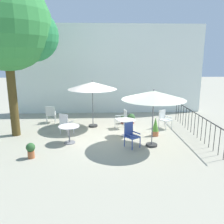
% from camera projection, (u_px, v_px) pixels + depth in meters
% --- Properties ---
extents(ground_plane, '(60.00, 60.00, 0.00)m').
position_uv_depth(ground_plane, '(112.00, 136.00, 10.17)').
color(ground_plane, '#A09A86').
extents(villa_facade, '(11.38, 0.30, 5.27)m').
position_uv_depth(villa_facade, '(109.00, 70.00, 13.96)').
color(villa_facade, white).
rests_on(villa_facade, ground).
extents(terrace_railing, '(0.03, 5.49, 1.01)m').
position_uv_depth(terrace_railing, '(195.00, 120.00, 10.17)').
color(terrace_railing, black).
rests_on(terrace_railing, ground).
extents(shade_tree, '(3.87, 3.69, 6.50)m').
position_uv_depth(shade_tree, '(7.00, 24.00, 9.27)').
color(shade_tree, '#4D3D1B').
rests_on(shade_tree, ground).
extents(patio_umbrella_0, '(2.40, 2.40, 2.23)m').
position_uv_depth(patio_umbrella_0, '(154.00, 96.00, 8.59)').
color(patio_umbrella_0, '#2D2D2D').
rests_on(patio_umbrella_0, ground).
extents(patio_umbrella_1, '(2.37, 2.37, 2.29)m').
position_uv_depth(patio_umbrella_1, '(92.00, 86.00, 11.09)').
color(patio_umbrella_1, '#2D2D2D').
rests_on(patio_umbrella_1, ground).
extents(cafe_table_0, '(0.78, 0.78, 0.74)m').
position_uv_depth(cafe_table_0, '(126.00, 125.00, 10.06)').
color(cafe_table_0, silver).
rests_on(cafe_table_0, ground).
extents(cafe_table_1, '(0.83, 0.83, 0.71)m').
position_uv_depth(cafe_table_1, '(69.00, 131.00, 9.26)').
color(cafe_table_1, white).
rests_on(cafe_table_1, ground).
extents(patio_chair_0, '(0.64, 0.62, 0.96)m').
position_uv_depth(patio_chair_0, '(65.00, 122.00, 10.30)').
color(patio_chair_0, white).
rests_on(patio_chair_0, ground).
extents(patio_chair_1, '(0.63, 0.64, 0.94)m').
position_uv_depth(patio_chair_1, '(131.00, 134.00, 8.89)').
color(patio_chair_1, '#304799').
rests_on(patio_chair_1, ground).
extents(patio_chair_2, '(0.52, 0.51, 0.91)m').
position_uv_depth(patio_chair_2, '(51.00, 113.00, 12.08)').
color(patio_chair_2, white).
rests_on(patio_chair_2, ground).
extents(patio_chair_3, '(0.65, 0.66, 0.88)m').
position_uv_depth(patio_chair_3, '(164.00, 118.00, 11.19)').
color(patio_chair_3, silver).
rests_on(patio_chair_3, ground).
extents(patio_chair_4, '(0.57, 0.51, 0.91)m').
position_uv_depth(patio_chair_4, '(122.00, 118.00, 11.18)').
color(patio_chair_4, white).
rests_on(patio_chair_4, ground).
extents(potted_plant_0, '(0.31, 0.31, 0.55)m').
position_uv_depth(potted_plant_0, '(31.00, 150.00, 7.90)').
color(potted_plant_0, '#A65B34').
rests_on(potted_plant_0, ground).
extents(potted_plant_1, '(0.38, 0.38, 0.54)m').
position_uv_depth(potted_plant_1, '(131.00, 118.00, 11.99)').
color(potted_plant_1, '#984A3B').
rests_on(potted_plant_1, ground).
extents(potted_plant_2, '(0.30, 0.30, 0.46)m').
position_uv_depth(potted_plant_2, '(123.00, 119.00, 12.07)').
color(potted_plant_2, '#AB473C').
rests_on(potted_plant_2, ground).
extents(potted_plant_3, '(0.30, 0.30, 0.83)m').
position_uv_depth(potted_plant_3, '(155.00, 127.00, 10.12)').
color(potted_plant_3, '#B6653E').
rests_on(potted_plant_3, ground).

